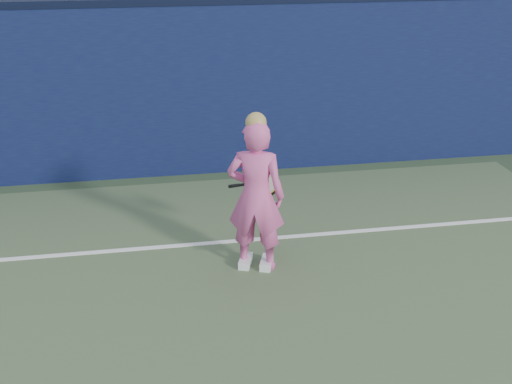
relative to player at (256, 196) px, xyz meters
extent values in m
cube|color=#0C1138|center=(-1.13, 3.12, 0.38)|extent=(24.00, 0.40, 2.50)
cube|color=black|center=(-1.13, 3.12, 1.68)|extent=(24.00, 0.42, 0.10)
imported|color=#D85497|center=(0.00, 0.00, -0.01)|extent=(0.73, 0.59, 1.72)
sphere|color=tan|center=(0.00, 0.00, 0.82)|extent=(0.22, 0.22, 0.22)
cube|color=white|center=(0.11, -0.04, -0.82)|extent=(0.20, 0.30, 0.10)
cube|color=white|center=(-0.11, 0.04, -0.82)|extent=(0.20, 0.30, 0.10)
torus|color=black|center=(0.17, 0.36, 0.00)|extent=(0.34, 0.15, 0.34)
torus|color=#C0C312|center=(0.17, 0.36, 0.00)|extent=(0.28, 0.11, 0.28)
cylinder|color=beige|center=(0.17, 0.36, 0.00)|extent=(0.27, 0.10, 0.28)
cylinder|color=black|center=(-0.04, 0.51, -0.07)|extent=(0.29, 0.17, 0.11)
cylinder|color=black|center=(-0.16, 0.59, -0.12)|extent=(0.14, 0.10, 0.07)
cube|color=white|center=(-1.13, 0.62, -0.85)|extent=(11.00, 0.08, 0.01)
camera|label=1|loc=(-1.08, -6.23, 2.78)|focal=45.00mm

